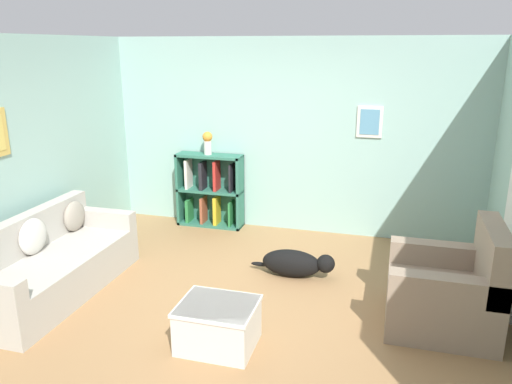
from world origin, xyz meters
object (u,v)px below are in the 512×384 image
(bookshelf, at_px, (210,191))
(dog, at_px, (295,263))
(recliner_chair, at_px, (449,291))
(coffee_table, at_px, (218,324))
(vase, at_px, (208,142))
(couch, at_px, (50,265))

(bookshelf, height_order, dog, bookshelf)
(recliner_chair, bearing_deg, dog, 157.94)
(recliner_chair, distance_m, coffee_table, 2.10)
(coffee_table, distance_m, dog, 1.54)
(dog, bearing_deg, vase, 139.19)
(recliner_chair, bearing_deg, vase, 147.68)
(recliner_chair, distance_m, dog, 1.67)
(bookshelf, distance_m, coffee_table, 3.06)
(recliner_chair, distance_m, vase, 3.71)
(coffee_table, bearing_deg, bookshelf, 111.78)
(vase, bearing_deg, bookshelf, 65.63)
(dog, bearing_deg, coffee_table, -104.01)
(coffee_table, bearing_deg, recliner_chair, 24.63)
(bookshelf, xyz_separation_m, recliner_chair, (3.04, -1.95, -0.16))
(couch, xyz_separation_m, vase, (0.87, 2.35, 0.91))
(dog, bearing_deg, bookshelf, 138.53)
(couch, xyz_separation_m, recliner_chair, (3.92, 0.42, 0.04))
(couch, distance_m, vase, 2.67)
(coffee_table, height_order, dog, coffee_table)
(dog, relative_size, vase, 3.04)
(dog, xyz_separation_m, vase, (-1.51, 1.31, 1.06))
(coffee_table, relative_size, dog, 0.68)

